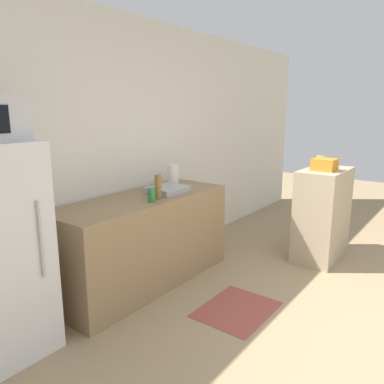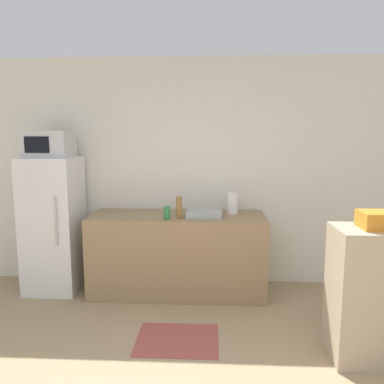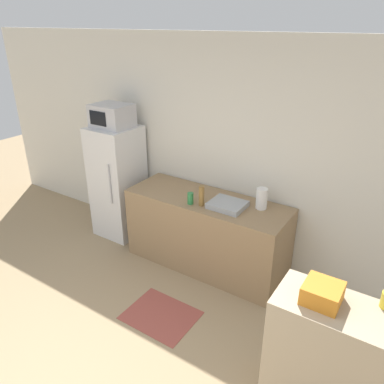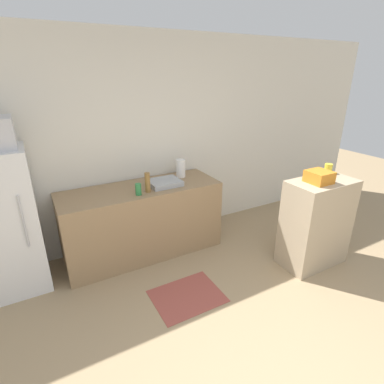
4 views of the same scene
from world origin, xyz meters
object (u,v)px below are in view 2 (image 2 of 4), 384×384
Objects in this scene: microwave at (49,144)px; bottle_short at (167,213)px; refrigerator at (54,225)px; bottle_tall at (179,208)px; basket at (377,220)px; paper_towel_roll at (232,203)px.

bottle_short is at bearing -9.57° from microwave.
refrigerator is 3.16× the size of microwave.
bottle_tall is 0.14m from bottle_short.
refrigerator reaches higher than basket.
microwave is 2.09m from paper_towel_roll.
microwave reaches higher than paper_towel_roll.
basket is at bearing -30.64° from bottle_short.
bottle_tall is 1.86m from basket.
bottle_tall is 0.64m from paper_towel_roll.
microwave is at bearing 170.43° from bottle_short.
refrigerator is 3.23m from basket.
refrigerator reaches higher than paper_towel_roll.
microwave is at bearing 172.48° from bottle_tall.
bottle_short is 1.95m from basket.
refrigerator is at bearing 71.93° from microwave.
microwave is 2.00× the size of basket.
microwave is at bearing -108.07° from refrigerator.
bottle_tall is at bearing -7.52° from microwave.
basket is 1.03× the size of paper_towel_roll.
bottle_tall is (1.42, -0.19, -0.65)m from microwave.
microwave is 1.49m from bottle_short.
basket is at bearing -22.19° from refrigerator.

